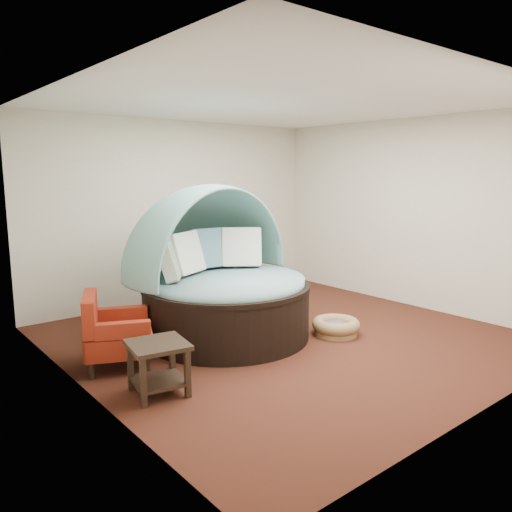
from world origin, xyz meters
TOP-DOWN VIEW (x-y plane):
  - floor at (0.00, 0.00)m, footprint 5.00×5.00m
  - wall_back at (0.00, 2.50)m, footprint 5.00×0.00m
  - wall_front at (0.00, -2.50)m, footprint 5.00×0.00m
  - wall_left at (-2.50, 0.00)m, footprint 0.00×5.00m
  - wall_right at (2.50, 0.00)m, footprint 0.00×5.00m
  - ceiling at (0.00, 0.00)m, footprint 5.00×5.00m
  - canopy_daybed at (-0.59, 0.59)m, footprint 2.42×2.35m
  - pet_basket at (0.53, -0.34)m, footprint 0.64×0.64m
  - red_armchair at (-2.05, 0.43)m, footprint 0.89×0.89m
  - side_table at (-2.00, -0.45)m, footprint 0.59×0.59m

SIDE VIEW (x-z plane):
  - floor at x=0.00m, z-range 0.00..0.00m
  - pet_basket at x=0.53m, z-range 0.00..0.21m
  - side_table at x=-2.00m, z-range 0.07..0.56m
  - red_armchair at x=-2.05m, z-range -0.03..0.76m
  - canopy_daybed at x=-0.59m, z-range -0.07..1.81m
  - wall_back at x=0.00m, z-range -1.10..3.90m
  - wall_front at x=0.00m, z-range -1.10..3.90m
  - wall_left at x=-2.50m, z-range -1.10..3.90m
  - wall_right at x=2.50m, z-range -1.10..3.90m
  - ceiling at x=0.00m, z-range 2.80..2.80m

